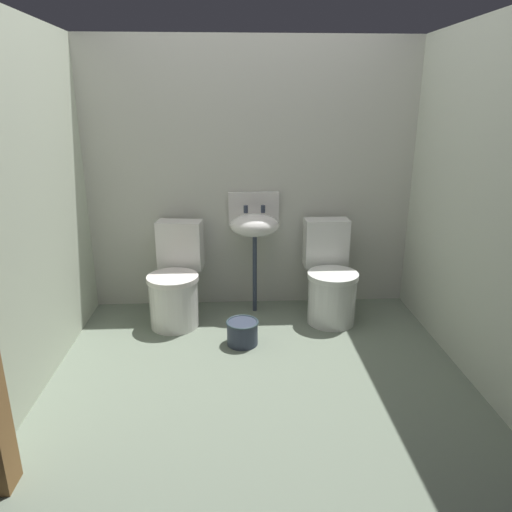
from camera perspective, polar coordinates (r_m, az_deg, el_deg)
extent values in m
cube|color=slate|center=(3.29, 0.25, -13.87)|extent=(3.09, 2.62, 0.08)
cube|color=#BABAAE|center=(4.00, -0.65, 9.36)|extent=(3.09, 0.10, 2.19)
cube|color=#B6C0A8|center=(3.20, -25.73, 5.34)|extent=(0.10, 2.42, 2.19)
cube|color=#B6BDAB|center=(3.33, 25.01, 5.89)|extent=(0.10, 2.42, 2.19)
cylinder|color=silver|center=(3.81, -9.80, -5.60)|extent=(0.43, 0.43, 0.38)
cylinder|color=silver|center=(3.73, -9.97, -2.65)|extent=(0.45, 0.45, 0.04)
cube|color=silver|center=(3.95, -9.07, 1.34)|extent=(0.38, 0.22, 0.40)
cylinder|color=silver|center=(3.86, 9.07, -5.24)|extent=(0.39, 0.39, 0.38)
cylinder|color=silver|center=(3.78, 9.22, -2.32)|extent=(0.41, 0.41, 0.04)
cube|color=silver|center=(4.00, 8.39, 1.60)|extent=(0.36, 0.19, 0.40)
cylinder|color=#2E3546|center=(3.96, -0.15, -2.18)|extent=(0.04, 0.04, 0.66)
ellipsoid|color=silver|center=(3.84, -0.15, 3.71)|extent=(0.40, 0.32, 0.18)
cube|color=silver|center=(3.97, -0.27, 5.70)|extent=(0.42, 0.04, 0.28)
cylinder|color=#2E3546|center=(3.86, -1.24, 5.64)|extent=(0.04, 0.04, 0.06)
cylinder|color=#2E3546|center=(3.87, 0.84, 5.66)|extent=(0.04, 0.04, 0.06)
cylinder|color=#2E3546|center=(3.52, -1.64, -9.21)|extent=(0.22, 0.22, 0.18)
torus|color=#2A3940|center=(3.48, -1.65, -7.93)|extent=(0.24, 0.24, 0.02)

